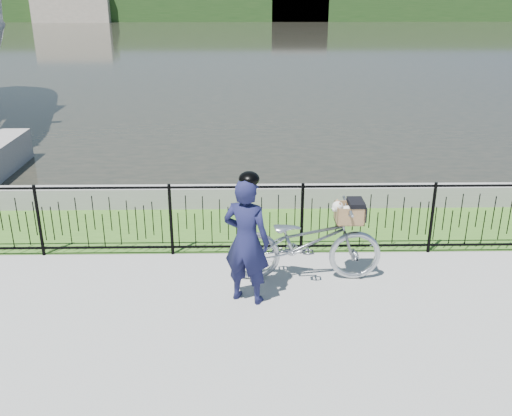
{
  "coord_description": "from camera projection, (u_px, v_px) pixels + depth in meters",
  "views": [
    {
      "loc": [
        0.15,
        -6.42,
        3.95
      ],
      "look_at": [
        0.29,
        1.0,
        1.0
      ],
      "focal_mm": 40.0,
      "sensor_mm": 36.0,
      "label": 1
    }
  ],
  "objects": [
    {
      "name": "water",
      "position": [
        243.0,
        46.0,
        38.08
      ],
      "size": [
        120.0,
        120.0,
        0.0
      ],
      "primitive_type": "plane",
      "color": "black",
      "rests_on": "ground"
    },
    {
      "name": "ground",
      "position": [
        235.0,
        308.0,
        7.42
      ],
      "size": [
        120.0,
        120.0,
        0.0
      ],
      "primitive_type": "plane",
      "color": "gray",
      "rests_on": "ground"
    },
    {
      "name": "far_building_left",
      "position": [
        74.0,
        2.0,
        60.27
      ],
      "size": [
        8.0,
        4.0,
        4.0
      ],
      "primitive_type": "cube",
      "color": "#AC9D8A",
      "rests_on": "ground"
    },
    {
      "name": "fence",
      "position": [
        237.0,
        219.0,
        8.69
      ],
      "size": [
        14.0,
        0.06,
        1.15
      ],
      "primitive_type": null,
      "color": "black",
      "rests_on": "ground"
    },
    {
      "name": "far_treeline",
      "position": [
        244.0,
        6.0,
        62.62
      ],
      "size": [
        120.0,
        6.0,
        3.0
      ],
      "primitive_type": "cube",
      "color": "#26471B",
      "rests_on": "ground"
    },
    {
      "name": "cyclist",
      "position": [
        247.0,
        239.0,
        7.29
      ],
      "size": [
        0.73,
        0.62,
        1.78
      ],
      "color": "#15163A",
      "rests_on": "ground"
    },
    {
      "name": "grass_strip",
      "position": [
        238.0,
        228.0,
        9.83
      ],
      "size": [
        60.0,
        2.0,
        0.01
      ],
      "primitive_type": "cube",
      "color": "#3C6921",
      "rests_on": "ground"
    },
    {
      "name": "quay_wall",
      "position": [
        238.0,
        197.0,
        10.69
      ],
      "size": [
        60.0,
        0.3,
        0.4
      ],
      "primitive_type": "cube",
      "color": "gray",
      "rests_on": "ground"
    },
    {
      "name": "bicycle_rig",
      "position": [
        306.0,
        242.0,
        7.96
      ],
      "size": [
        2.15,
        0.75,
        1.2
      ],
      "color": "#A1A5AC",
      "rests_on": "ground"
    },
    {
      "name": "far_building_right",
      "position": [
        299.0,
        6.0,
        61.29
      ],
      "size": [
        6.0,
        3.0,
        3.2
      ],
      "primitive_type": "cube",
      "color": "#AC9D8A",
      "rests_on": "ground"
    }
  ]
}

